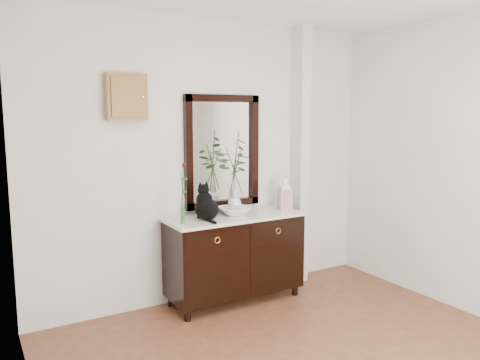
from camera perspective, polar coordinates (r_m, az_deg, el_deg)
wall_back at (r=4.56m, az=-3.32°, el=2.31°), size 3.60×0.04×2.70m
pilaster at (r=5.03m, az=7.29°, el=2.79°), size 0.12×0.20×2.70m
sideboard at (r=4.56m, az=-0.65°, el=-8.91°), size 1.33×0.52×0.82m
wall_mirror at (r=4.59m, az=-2.14°, el=3.48°), size 0.80×0.06×1.10m
key_cabinet at (r=4.18m, az=-13.70°, el=9.81°), size 0.35×0.10×0.40m
cat at (r=4.26m, az=-4.11°, el=-2.68°), size 0.23×0.29×0.33m
lotus_bowl at (r=4.48m, az=-0.66°, el=-3.77°), size 0.33×0.33×0.07m
vase_branches at (r=4.42m, az=-0.67°, el=0.98°), size 0.43×0.43×0.78m
bud_vase_rose at (r=4.09m, az=-7.01°, el=-1.59°), size 0.07×0.07×0.55m
ginger_jar at (r=4.72m, az=5.48°, el=-1.59°), size 0.15×0.15×0.33m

